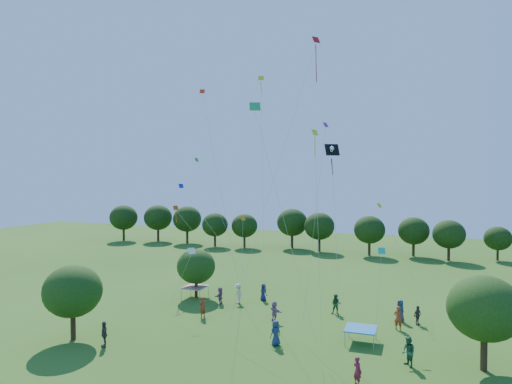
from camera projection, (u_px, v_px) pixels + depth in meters
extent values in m
cylinder|color=#422B19|center=(73.00, 328.00, 33.83)|extent=(0.37, 0.37, 1.82)
ellipsoid|color=#224513|center=(73.00, 291.00, 33.73)|extent=(4.28, 4.28, 3.86)
cylinder|color=#422B19|center=(196.00, 290.00, 45.65)|extent=(0.31, 0.31, 1.51)
ellipsoid|color=#224513|center=(196.00, 266.00, 45.57)|extent=(3.84, 3.84, 3.46)
cylinder|color=#422B19|center=(484.00, 355.00, 28.45)|extent=(0.41, 0.41, 2.01)
ellipsoid|color=#224513|center=(485.00, 308.00, 28.35)|extent=(4.51, 4.51, 4.06)
cylinder|color=#422B19|center=(124.00, 235.00, 86.02)|extent=(0.44, 0.44, 2.15)
ellipsoid|color=#1B360F|center=(124.00, 217.00, 85.90)|extent=(5.17, 5.17, 4.65)
cylinder|color=#422B19|center=(158.00, 235.00, 85.41)|extent=(0.45, 0.45, 2.17)
ellipsoid|color=#1B360F|center=(158.00, 218.00, 85.29)|extent=(5.22, 5.22, 4.70)
cylinder|color=#422B19|center=(187.00, 237.00, 82.99)|extent=(0.44, 0.44, 2.15)
ellipsoid|color=#1B360F|center=(187.00, 219.00, 82.87)|extent=(5.17, 5.17, 4.65)
cylinder|color=#422B19|center=(215.00, 241.00, 78.64)|extent=(0.38, 0.38, 1.87)
ellipsoid|color=#1B360F|center=(215.00, 225.00, 78.54)|extent=(4.48, 4.48, 4.03)
cylinder|color=#422B19|center=(244.00, 242.00, 77.48)|extent=(0.38, 0.38, 1.84)
ellipsoid|color=#1B360F|center=(244.00, 226.00, 77.38)|extent=(4.42, 4.42, 3.98)
cylinder|color=#422B19|center=(292.00, 242.00, 77.16)|extent=(0.44, 0.44, 2.14)
ellipsoid|color=#1B360F|center=(292.00, 222.00, 77.04)|extent=(5.14, 5.14, 4.63)
cylinder|color=#422B19|center=(319.00, 245.00, 73.41)|extent=(0.42, 0.42, 2.03)
ellipsoid|color=#1B360F|center=(319.00, 226.00, 73.30)|extent=(4.86, 4.86, 4.37)
cylinder|color=#422B19|center=(369.00, 249.00, 69.70)|extent=(0.40, 0.40, 1.96)
ellipsoid|color=#1B360F|center=(369.00, 230.00, 69.60)|extent=(4.71, 4.71, 4.24)
cylinder|color=#422B19|center=(413.00, 250.00, 69.02)|extent=(0.39, 0.39, 1.91)
ellipsoid|color=#1B360F|center=(414.00, 231.00, 68.92)|extent=(4.59, 4.59, 4.13)
cylinder|color=#422B19|center=(449.00, 254.00, 65.37)|extent=(0.39, 0.39, 1.89)
ellipsoid|color=#1B360F|center=(449.00, 234.00, 65.27)|extent=(4.54, 4.54, 4.08)
cylinder|color=#422B19|center=(498.00, 255.00, 65.55)|extent=(0.33, 0.33, 1.58)
ellipsoid|color=#1B360F|center=(498.00, 238.00, 65.46)|extent=(3.80, 3.80, 3.42)
cube|color=red|center=(195.00, 287.00, 45.53)|extent=(2.20, 2.20, 0.08)
cylinder|color=#999999|center=(181.00, 294.00, 44.94)|extent=(0.05, 0.05, 1.10)
cylinder|color=#999999|center=(199.00, 295.00, 44.28)|extent=(0.05, 0.05, 1.10)
cylinder|color=#999999|center=(191.00, 289.00, 46.83)|extent=(0.05, 0.05, 1.10)
cylinder|color=#999999|center=(208.00, 291.00, 46.16)|extent=(0.05, 0.05, 1.10)
cube|color=#1B6BB0|center=(361.00, 329.00, 33.16)|extent=(2.20, 2.20, 0.08)
cylinder|color=#999999|center=(345.00, 338.00, 32.56)|extent=(0.05, 0.05, 1.10)
cylinder|color=#999999|center=(374.00, 342.00, 31.90)|extent=(0.05, 0.05, 1.10)
cylinder|color=#999999|center=(349.00, 330.00, 34.45)|extent=(0.05, 0.05, 1.10)
cylinder|color=#999999|center=(376.00, 333.00, 33.78)|extent=(0.05, 0.05, 1.10)
imported|color=navy|center=(400.00, 311.00, 38.08)|extent=(0.95, 0.99, 1.82)
imported|color=#9F361D|center=(398.00, 318.00, 36.01)|extent=(0.77, 0.56, 1.89)
imported|color=#26593B|center=(409.00, 352.00, 29.01)|extent=(0.95, 1.06, 1.90)
imported|color=beige|center=(238.00, 293.00, 43.61)|extent=(1.24, 1.24, 1.85)
imported|color=#483D39|center=(104.00, 334.00, 32.40)|extent=(1.08, 1.11, 1.82)
imported|color=#A761A6|center=(275.00, 311.00, 38.11)|extent=(1.57, 1.45, 1.69)
imported|color=#1A1C4E|center=(263.00, 292.00, 44.44)|extent=(0.93, 0.80, 1.66)
imported|color=maroon|center=(358.00, 371.00, 26.46)|extent=(0.73, 0.71, 1.67)
imported|color=#255626|center=(336.00, 304.00, 40.07)|extent=(0.91, 0.55, 1.77)
imported|color=beige|center=(458.00, 306.00, 39.38)|extent=(1.23, 1.24, 1.85)
imported|color=#3F3732|center=(418.00, 315.00, 37.18)|extent=(0.86, 1.00, 1.57)
imported|color=#8B517C|center=(220.00, 296.00, 43.22)|extent=(0.60, 1.54, 1.63)
imported|color=navy|center=(276.00, 333.00, 32.67)|extent=(0.89, 1.00, 1.80)
imported|color=maroon|center=(203.00, 307.00, 39.08)|extent=(0.64, 0.78, 1.80)
cube|color=black|center=(332.00, 150.00, 33.63)|extent=(1.17, 0.95, 0.88)
cube|color=black|center=(332.00, 167.00, 33.72)|extent=(0.14, 0.27, 1.18)
sphere|color=white|center=(332.00, 148.00, 33.57)|extent=(0.32, 0.32, 0.32)
cylinder|color=white|center=(332.00, 152.00, 33.58)|extent=(0.24, 0.45, 0.30)
cylinder|color=white|center=(332.00, 152.00, 33.58)|extent=(0.24, 0.45, 0.30)
cylinder|color=beige|center=(336.00, 242.00, 32.05)|extent=(1.25, 3.42, 12.38)
cube|color=red|center=(316.00, 40.00, 37.16)|extent=(0.67, 0.71, 0.57)
cube|color=red|center=(316.00, 63.00, 37.27)|extent=(0.12, 0.64, 2.94)
cylinder|color=beige|center=(275.00, 176.00, 35.18)|extent=(4.95, 6.79, 21.72)
cube|color=#F72D0E|center=(202.00, 91.00, 43.31)|extent=(0.54, 0.42, 0.42)
cylinder|color=beige|center=(221.00, 192.00, 43.69)|extent=(3.27, 1.28, 18.73)
cube|color=orange|center=(243.00, 218.00, 43.09)|extent=(0.51, 0.56, 0.37)
cylinder|color=beige|center=(242.00, 255.00, 43.38)|extent=(0.28, 0.29, 6.67)
cube|color=yellow|center=(261.00, 78.00, 40.00)|extent=(0.56, 0.43, 0.43)
cube|color=yellow|center=(261.00, 88.00, 40.07)|extent=(0.15, 0.24, 1.03)
cylinder|color=beige|center=(263.00, 190.00, 40.68)|extent=(0.11, 0.77, 19.26)
cube|color=green|center=(197.00, 160.00, 51.43)|extent=(0.38, 0.55, 0.44)
cylinder|color=beige|center=(222.00, 219.00, 48.49)|extent=(7.95, 3.93, 12.50)
cube|color=#1320BE|center=(181.00, 186.00, 50.87)|extent=(0.53, 0.58, 0.47)
cylinder|color=beige|center=(215.00, 234.00, 48.02)|extent=(9.70, 3.01, 9.55)
cube|color=#A41B8A|center=(326.00, 125.00, 32.08)|extent=(0.37, 0.46, 0.35)
cylinder|color=beige|center=(314.00, 228.00, 32.72)|extent=(1.68, 0.26, 14.30)
cube|color=white|center=(192.00, 251.00, 39.67)|extent=(0.68, 0.71, 0.48)
cylinder|color=beige|center=(181.00, 278.00, 39.50)|extent=(1.51, 1.09, 4.10)
cube|color=#0BB29E|center=(382.00, 251.00, 34.42)|extent=(0.58, 0.42, 0.45)
cylinder|color=beige|center=(379.00, 290.00, 33.45)|extent=(0.22, 2.34, 4.99)
cube|color=#BF4B0B|center=(176.00, 208.00, 47.92)|extent=(0.56, 0.56, 0.45)
cube|color=#BF4B0B|center=(176.00, 217.00, 48.00)|extent=(0.06, 0.28, 1.24)
cylinder|color=beige|center=(206.00, 247.00, 45.96)|extent=(7.75, 1.72, 7.32)
cube|color=#FFB80D|center=(379.00, 205.00, 42.47)|extent=(0.48, 0.55, 0.38)
cylinder|color=beige|center=(401.00, 252.00, 41.13)|extent=(4.03, 1.75, 7.93)
cube|color=#DDEA14|center=(315.00, 132.00, 28.40)|extent=(0.44, 0.48, 0.37)
cube|color=#DDEA14|center=(315.00, 146.00, 28.48)|extent=(0.11, 0.27, 1.17)
cylinder|color=beige|center=(318.00, 242.00, 28.84)|extent=(0.42, 0.59, 13.40)
cube|color=green|center=(255.00, 106.00, 28.95)|extent=(0.80, 0.66, 0.58)
cylinder|color=beige|center=(286.00, 228.00, 29.33)|extent=(3.72, 1.57, 15.00)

